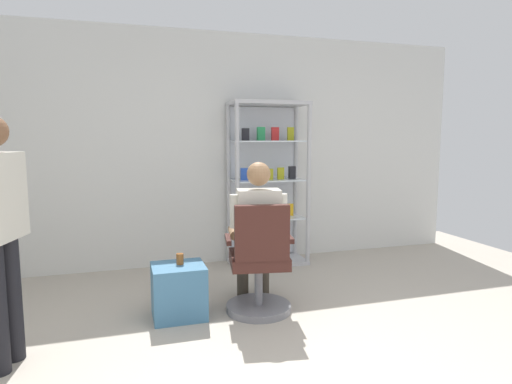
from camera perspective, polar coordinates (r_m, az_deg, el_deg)
name	(u,v)px	position (r m, az deg, el deg)	size (l,w,h in m)	color
back_wall	(229,149)	(5.25, -3.61, 5.57)	(6.00, 0.10, 2.70)	silver
display_cabinet_main	(266,182)	(5.15, 1.38, 1.27)	(0.90, 0.45, 1.90)	#B7B7BC
office_chair	(259,269)	(3.73, 0.45, -9.97)	(0.60, 0.56, 0.96)	slate
seated_shopkeeper	(257,228)	(3.81, 0.13, -4.67)	(0.54, 0.61, 1.29)	#3F382D
storage_crate	(179,291)	(3.78, -10.06, -12.63)	(0.43, 0.39, 0.44)	teal
tea_glass	(180,259)	(3.72, -9.91, -8.61)	(0.06, 0.06, 0.09)	brown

